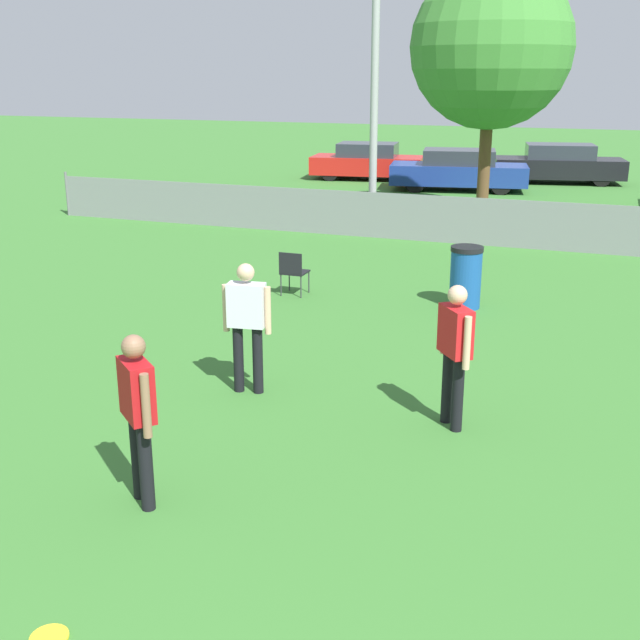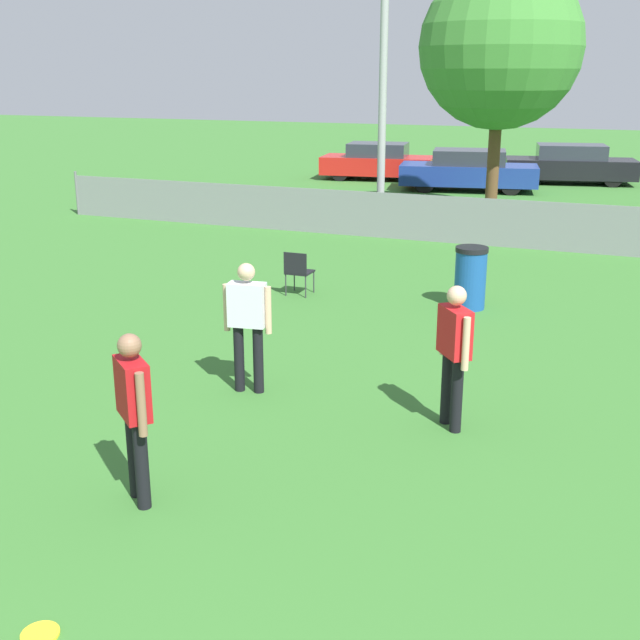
# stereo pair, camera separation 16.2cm
# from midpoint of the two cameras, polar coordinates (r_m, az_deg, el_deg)

# --- Properties ---
(fence_backline) EXTENTS (26.31, 0.07, 1.21)m
(fence_backline) POSITION_cam_midpoint_polar(r_m,az_deg,el_deg) (18.85, 15.86, 6.44)
(fence_backline) COLOR gray
(fence_backline) RESTS_ON ground_plane
(light_pole) EXTENTS (0.90, 0.36, 9.39)m
(light_pole) POSITION_cam_midpoint_polar(r_m,az_deg,el_deg) (20.88, 3.78, 21.61)
(light_pole) COLOR #9E9EA3
(light_pole) RESTS_ON ground_plane
(tree_near_pole) EXTENTS (4.13, 4.13, 6.55)m
(tree_near_pole) POSITION_cam_midpoint_polar(r_m,az_deg,el_deg) (21.90, 11.87, 18.45)
(tree_near_pole) COLOR brown
(tree_near_pole) RESTS_ON ground_plane
(player_thrower_red) EXTENTS (0.49, 0.46, 1.66)m
(player_thrower_red) POSITION_cam_midpoint_polar(r_m,az_deg,el_deg) (7.50, -13.43, -6.03)
(player_thrower_red) COLOR black
(player_thrower_red) RESTS_ON ground_plane
(player_defender_red) EXTENTS (0.46, 0.50, 1.66)m
(player_defender_red) POSITION_cam_midpoint_polar(r_m,az_deg,el_deg) (9.01, 9.06, -1.78)
(player_defender_red) COLOR black
(player_defender_red) RESTS_ON ground_plane
(player_receiver_white) EXTENTS (0.61, 0.29, 1.66)m
(player_receiver_white) POSITION_cam_midpoint_polar(r_m,az_deg,el_deg) (9.92, -5.69, 0.15)
(player_receiver_white) COLOR black
(player_receiver_white) RESTS_ON ground_plane
(frisbee_disc) EXTENTS (0.28, 0.28, 0.03)m
(frisbee_disc) POSITION_cam_midpoint_polar(r_m,az_deg,el_deg) (6.49, -19.43, -20.51)
(frisbee_disc) COLOR yellow
(frisbee_disc) RESTS_ON ground_plane
(folding_chair_sideline) EXTENTS (0.44, 0.44, 0.81)m
(folding_chair_sideline) POSITION_cam_midpoint_polar(r_m,az_deg,el_deg) (14.43, -2.24, 3.58)
(folding_chair_sideline) COLOR #333338
(folding_chair_sideline) RESTS_ON ground_plane
(trash_bin) EXTENTS (0.55, 0.55, 1.06)m
(trash_bin) POSITION_cam_midpoint_polar(r_m,az_deg,el_deg) (13.86, 9.99, 3.03)
(trash_bin) COLOR #194C99
(trash_bin) RESTS_ON ground_plane
(parked_car_red) EXTENTS (4.32, 2.34, 1.34)m
(parked_car_red) POSITION_cam_midpoint_polar(r_m,az_deg,el_deg) (30.53, 3.25, 11.18)
(parked_car_red) COLOR black
(parked_car_red) RESTS_ON ground_plane
(parked_car_blue) EXTENTS (4.78, 2.54, 1.37)m
(parked_car_blue) POSITION_cam_midpoint_polar(r_m,az_deg,el_deg) (27.93, 9.66, 10.45)
(parked_car_blue) COLOR black
(parked_car_blue) RESTS_ON ground_plane
(parked_car_dark) EXTENTS (4.77, 2.56, 1.38)m
(parked_car_dark) POSITION_cam_midpoint_polar(r_m,az_deg,el_deg) (30.69, 16.49, 10.59)
(parked_car_dark) COLOR black
(parked_car_dark) RESTS_ON ground_plane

